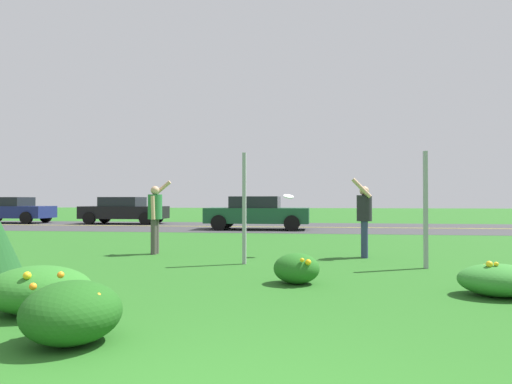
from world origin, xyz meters
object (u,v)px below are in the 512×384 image
object	(u,v)px
sign_post_by_roadside	(426,210)
person_catcher_dark_shirt	(364,215)
car_navy_leftmost	(11,210)
car_dark_green_center_right	(257,213)
person_thrower_green_shirt	(155,213)
sign_post_near_path	(244,208)
car_black_center_left	(124,210)
frisbee_white	(288,196)

from	to	relation	value
sign_post_by_roadside	person_catcher_dark_shirt	bearing A→B (deg)	123.80
car_navy_leftmost	car_dark_green_center_right	world-z (taller)	same
person_catcher_dark_shirt	person_thrower_green_shirt	bearing A→B (deg)	179.91
sign_post_near_path	car_black_center_left	world-z (taller)	sign_post_near_path
person_catcher_dark_shirt	car_navy_leftmost	size ratio (longest dim) A/B	0.40
car_navy_leftmost	person_catcher_dark_shirt	bearing A→B (deg)	-35.63
sign_post_near_path	frisbee_white	size ratio (longest dim) A/B	8.82
person_catcher_dark_shirt	car_dark_green_center_right	size ratio (longest dim) A/B	0.40
person_catcher_dark_shirt	car_black_center_left	xyz separation A→B (m)	(-11.49, 13.04, -0.23)
car_navy_leftmost	car_black_center_left	bearing A→B (deg)	0.00
car_navy_leftmost	car_black_center_left	xyz separation A→B (m)	(6.70, 0.00, 0.00)
person_thrower_green_shirt	car_navy_leftmost	xyz separation A→B (m)	(-13.26, 13.03, -0.25)
car_navy_leftmost	sign_post_near_path	bearing A→B (deg)	-42.63
sign_post_by_roadside	person_catcher_dark_shirt	distance (m)	1.81
sign_post_by_roadside	car_navy_leftmost	bearing A→B (deg)	142.86
car_dark_green_center_right	sign_post_near_path	bearing A→B (deg)	-83.77
person_thrower_green_shirt	person_catcher_dark_shirt	distance (m)	4.92
sign_post_by_roadside	frisbee_white	size ratio (longest dim) A/B	8.71
sign_post_by_roadside	car_black_center_left	xyz separation A→B (m)	(-12.49, 14.53, -0.38)
sign_post_by_roadside	person_thrower_green_shirt	distance (m)	6.12
car_black_center_left	car_dark_green_center_right	distance (m)	8.62
sign_post_near_path	car_navy_leftmost	bearing A→B (deg)	137.37
person_catcher_dark_shirt	car_black_center_left	bearing A→B (deg)	131.38
person_thrower_green_shirt	car_black_center_left	xyz separation A→B (m)	(-6.56, 13.03, -0.25)
car_navy_leftmost	car_black_center_left	world-z (taller)	same
sign_post_by_roadside	car_black_center_left	world-z (taller)	sign_post_by_roadside
frisbee_white	person_thrower_green_shirt	bearing A→B (deg)	-178.84
car_navy_leftmost	sign_post_by_roadside	bearing A→B (deg)	-37.14
person_catcher_dark_shirt	car_dark_green_center_right	xyz separation A→B (m)	(-3.69, 9.34, -0.23)
car_dark_green_center_right	person_thrower_green_shirt	bearing A→B (deg)	-97.50
sign_post_near_path	person_thrower_green_shirt	world-z (taller)	sign_post_near_path
car_dark_green_center_right	person_catcher_dark_shirt	bearing A→B (deg)	-68.43
car_dark_green_center_right	sign_post_by_roadside	bearing A→B (deg)	-66.58
frisbee_white	car_dark_green_center_right	bearing A→B (deg)	102.04
person_thrower_green_shirt	car_dark_green_center_right	distance (m)	9.42
frisbee_white	car_navy_leftmost	world-z (taller)	frisbee_white
frisbee_white	car_navy_leftmost	xyz separation A→B (m)	(-16.47, 12.96, -0.64)
sign_post_by_roadside	frisbee_white	world-z (taller)	sign_post_by_roadside
person_thrower_green_shirt	person_catcher_dark_shirt	xyz separation A→B (m)	(4.92, -0.01, -0.02)
sign_post_near_path	frisbee_white	distance (m)	1.68
person_thrower_green_shirt	frisbee_white	world-z (taller)	person_thrower_green_shirt
person_catcher_dark_shirt	car_black_center_left	size ratio (longest dim) A/B	0.40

